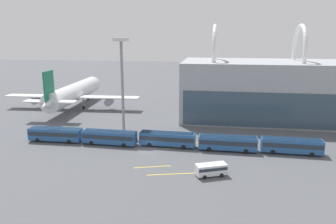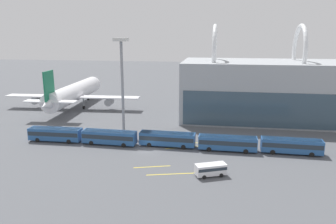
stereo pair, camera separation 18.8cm
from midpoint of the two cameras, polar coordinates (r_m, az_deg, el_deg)
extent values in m
plane|color=#515459|center=(69.10, -3.48, -6.67)|extent=(440.00, 440.00, 0.00)
torus|color=white|center=(94.35, 8.15, 10.64)|extent=(1.10, 14.23, 14.23)
torus|color=white|center=(96.72, 21.97, 9.88)|extent=(1.10, 14.23, 14.23)
cylinder|color=white|center=(111.59, -15.91, 3.31)|extent=(7.41, 36.84, 5.63)
sphere|color=white|center=(128.51, -12.90, 4.78)|extent=(5.52, 5.52, 5.52)
cone|color=white|center=(95.18, -19.96, 1.32)|extent=(5.74, 8.29, 5.35)
cube|color=white|center=(109.73, -16.30, 2.60)|extent=(43.71, 6.19, 0.35)
cylinder|color=gray|center=(115.17, -21.88, 1.93)|extent=(2.53, 3.45, 2.37)
cylinder|color=gray|center=(105.99, -10.13, 1.77)|extent=(2.53, 3.45, 2.37)
cube|color=#19724C|center=(95.13, -19.96, 4.31)|extent=(0.67, 5.67, 8.08)
cube|color=white|center=(95.86, -19.76, 1.77)|extent=(14.79, 3.91, 0.28)
cylinder|color=gray|center=(123.31, -13.73, 3.18)|extent=(0.36, 0.36, 3.94)
cylinder|color=black|center=(123.66, -13.68, 2.28)|extent=(0.50, 1.12, 1.10)
cylinder|color=gray|center=(111.46, -17.99, 1.83)|extent=(0.36, 0.36, 3.94)
cylinder|color=black|center=(111.85, -17.92, 0.84)|extent=(0.50, 1.12, 1.10)
cylinder|color=gray|center=(108.69, -14.46, 1.78)|extent=(0.36, 0.36, 3.94)
cylinder|color=black|center=(109.09, -14.40, 0.77)|extent=(0.50, 1.12, 1.10)
cylinder|color=white|center=(108.31, 15.38, 3.21)|extent=(9.90, 33.75, 5.24)
sphere|color=white|center=(124.76, 15.65, 4.50)|extent=(5.14, 5.14, 5.14)
cone|color=white|center=(91.93, 15.01, 1.46)|extent=(5.96, 7.95, 4.98)
cube|color=white|center=(106.47, 15.31, 2.54)|extent=(38.93, 9.61, 0.35)
cylinder|color=gray|center=(107.58, 9.49, 2.10)|extent=(3.13, 3.91, 2.65)
cylinder|color=gray|center=(107.04, 21.06, 1.31)|extent=(3.13, 3.91, 2.65)
cube|color=#5B338C|center=(91.81, 15.23, 4.81)|extent=(1.29, 6.34, 9.07)
cube|color=white|center=(92.62, 15.05, 1.88)|extent=(13.95, 5.09, 0.28)
cylinder|color=gray|center=(119.78, 15.49, 2.86)|extent=(0.36, 0.36, 4.28)
cylinder|color=black|center=(120.17, 15.43, 1.86)|extent=(0.60, 1.15, 1.10)
cylinder|color=gray|center=(106.94, 13.43, 1.75)|extent=(0.36, 0.36, 4.28)
cylinder|color=black|center=(107.38, 13.37, 0.63)|extent=(0.60, 1.15, 1.10)
cylinder|color=gray|center=(106.77, 17.08, 1.50)|extent=(0.36, 0.36, 4.28)
cylinder|color=black|center=(107.21, 17.00, 0.38)|extent=(0.60, 1.15, 1.10)
cube|color=#285693|center=(78.35, -18.95, -3.62)|extent=(11.99, 2.94, 2.68)
cube|color=#232D38|center=(78.27, -18.96, -3.44)|extent=(11.75, 2.97, 0.94)
cube|color=silver|center=(78.00, -19.02, -2.72)|extent=(11.63, 2.85, 0.12)
cylinder|color=black|center=(78.23, -16.03, -4.37)|extent=(1.00, 0.31, 1.00)
cylinder|color=black|center=(76.01, -16.81, -4.95)|extent=(1.00, 0.31, 1.00)
cylinder|color=black|center=(81.49, -20.81, -4.02)|extent=(1.00, 0.31, 1.00)
cylinder|color=black|center=(79.36, -21.69, -4.56)|extent=(1.00, 0.31, 1.00)
cube|color=#285693|center=(73.13, -10.11, -4.29)|extent=(12.06, 3.28, 2.68)
cube|color=#232D38|center=(73.05, -10.12, -4.09)|extent=(11.82, 3.30, 0.94)
cube|color=silver|center=(72.75, -10.15, -3.33)|extent=(11.70, 3.18, 0.12)
cylinder|color=black|center=(73.44, -7.00, -5.10)|extent=(1.01, 0.34, 1.00)
cylinder|color=black|center=(71.13, -7.65, -5.75)|extent=(1.01, 0.34, 1.00)
cylinder|color=black|center=(76.01, -12.33, -4.67)|extent=(1.01, 0.34, 1.00)
cylinder|color=black|center=(73.79, -13.13, -5.27)|extent=(1.01, 0.34, 1.00)
cube|color=#285693|center=(70.82, -0.04, -4.67)|extent=(12.04, 3.16, 2.68)
cube|color=#232D38|center=(70.74, -0.04, -4.46)|extent=(11.80, 3.18, 0.94)
cube|color=silver|center=(70.43, -0.04, -3.68)|extent=(11.68, 3.07, 0.12)
cylinder|color=black|center=(71.86, 3.07, -5.44)|extent=(1.01, 0.33, 1.00)
cylinder|color=black|center=(69.45, 2.78, -6.12)|extent=(1.01, 0.33, 1.00)
cylinder|color=black|center=(73.15, -2.72, -5.09)|extent=(1.01, 0.33, 1.00)
cylinder|color=black|center=(70.78, -3.20, -5.74)|extent=(1.01, 0.33, 1.00)
cube|color=#285693|center=(69.41, 10.39, -5.28)|extent=(11.99, 2.95, 2.68)
cube|color=#232D38|center=(69.33, 10.40, -5.07)|extent=(11.76, 2.98, 0.94)
cube|color=silver|center=(69.01, 10.43, -4.27)|extent=(11.63, 2.86, 0.12)
cylinder|color=black|center=(71.19, 13.34, -5.98)|extent=(1.00, 0.31, 1.00)
cylinder|color=black|center=(68.77, 13.46, -6.69)|extent=(1.00, 0.31, 1.00)
cylinder|color=black|center=(71.05, 7.34, -5.76)|extent=(1.00, 0.31, 1.00)
cylinder|color=black|center=(68.62, 7.24, -6.46)|extent=(1.00, 0.31, 1.00)
cube|color=#285693|center=(71.23, 20.76, -5.47)|extent=(12.04, 3.17, 2.68)
cube|color=#232D38|center=(71.14, 20.78, -5.27)|extent=(11.80, 3.20, 0.94)
cube|color=silver|center=(70.84, 20.84, -4.49)|extent=(11.68, 3.08, 0.12)
cylinder|color=black|center=(73.56, 23.37, -6.12)|extent=(1.01, 0.33, 1.00)
cylinder|color=black|center=(71.19, 23.80, -6.80)|extent=(1.01, 0.33, 1.00)
cylinder|color=black|center=(72.25, 17.60, -5.97)|extent=(1.01, 0.33, 1.00)
cylinder|color=black|center=(69.83, 17.84, -6.67)|extent=(1.01, 0.33, 1.00)
cube|color=silver|center=(57.29, 7.55, -9.85)|extent=(5.66, 3.93, 1.82)
cube|color=#232D38|center=(57.18, 7.56, -9.58)|extent=(5.52, 3.89, 0.55)
cylinder|color=black|center=(58.99, 8.59, -10.09)|extent=(0.73, 0.48, 0.70)
cylinder|color=black|center=(57.39, 9.33, -10.81)|extent=(0.73, 0.48, 0.70)
cylinder|color=black|center=(57.94, 5.74, -10.45)|extent=(0.73, 0.48, 0.70)
cylinder|color=black|center=(56.32, 6.41, -11.20)|extent=(0.73, 0.48, 0.70)
cylinder|color=gray|center=(80.54, -7.87, 4.27)|extent=(0.67, 0.67, 22.11)
cube|color=silver|center=(79.54, -8.13, 12.38)|extent=(3.11, 3.11, 0.78)
cube|color=yellow|center=(60.93, -2.71, -9.50)|extent=(6.58, 2.24, 0.01)
cube|color=yellow|center=(57.98, 1.01, -10.73)|extent=(9.20, 2.64, 0.01)
cube|color=yellow|center=(71.24, 4.03, -6.05)|extent=(10.72, 4.58, 0.01)
cube|color=yellow|center=(73.13, 6.99, -5.59)|extent=(8.25, 2.46, 0.01)
camera|label=1|loc=(0.09, -89.94, 0.02)|focal=35.00mm
camera|label=2|loc=(0.09, 90.06, -0.02)|focal=35.00mm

